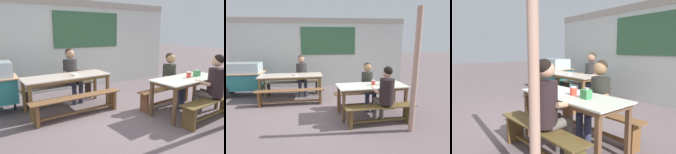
{
  "view_description": "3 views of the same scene",
  "coord_description": "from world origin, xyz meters",
  "views": [
    {
      "loc": [
        -2.29,
        -3.35,
        1.7
      ],
      "look_at": [
        -0.08,
        0.38,
        0.77
      ],
      "focal_mm": 33.48,
      "sensor_mm": 36.0,
      "label": 1
    },
    {
      "loc": [
        -0.01,
        -4.77,
        1.86
      ],
      "look_at": [
        0.51,
        0.18,
        0.85
      ],
      "focal_mm": 30.19,
      "sensor_mm": 36.0,
      "label": 2
    },
    {
      "loc": [
        3.6,
        -2.24,
        1.4
      ],
      "look_at": [
        0.09,
        0.2,
        0.84
      ],
      "focal_mm": 33.91,
      "sensor_mm": 36.0,
      "label": 3
    }
  ],
  "objects": [
    {
      "name": "ground_plane",
      "position": [
        0.0,
        0.0,
        0.0
      ],
      "size": [
        40.0,
        40.0,
        0.0
      ],
      "primitive_type": "plane",
      "color": "#6A5A5D"
    },
    {
      "name": "backdrop_wall",
      "position": [
        0.01,
        2.71,
        1.39
      ],
      "size": [
        6.76,
        0.23,
        2.63
      ],
      "color": "silver",
      "rests_on": "ground_plane"
    },
    {
      "name": "dining_table_far",
      "position": [
        -0.85,
        1.01,
        0.69
      ],
      "size": [
        1.93,
        0.83,
        0.77
      ],
      "color": "#BFAE9D",
      "rests_on": "ground_plane"
    },
    {
      "name": "dining_table_near",
      "position": [
        1.25,
        -0.49,
        0.69
      ],
      "size": [
        1.71,
        0.83,
        0.77
      ],
      "color": "silver",
      "rests_on": "ground_plane"
    },
    {
      "name": "bench_far_back",
      "position": [
        -0.89,
        1.55,
        0.29
      ],
      "size": [
        1.83,
        0.41,
        0.44
      ],
      "color": "#403326",
      "rests_on": "ground_plane"
    },
    {
      "name": "bench_far_front",
      "position": [
        -0.82,
        0.47,
        0.29
      ],
      "size": [
        1.93,
        0.39,
        0.44
      ],
      "color": "brown",
      "rests_on": "ground_plane"
    },
    {
      "name": "bench_near_back",
      "position": [
        1.2,
        0.05,
        0.29
      ],
      "size": [
        1.65,
        0.39,
        0.44
      ],
      "color": "brown",
      "rests_on": "ground_plane"
    },
    {
      "name": "bench_near_front",
      "position": [
        1.3,
        -1.03,
        0.28
      ],
      "size": [
        1.6,
        0.44,
        0.44
      ],
      "color": "brown",
      "rests_on": "ground_plane"
    },
    {
      "name": "person_near_front",
      "position": [
        1.42,
        -0.95,
        0.73
      ],
      "size": [
        0.47,
        0.53,
        1.3
      ],
      "color": "#655E57",
      "rests_on": "ground_plane"
    },
    {
      "name": "person_center_facing",
      "position": [
        -0.57,
        1.52,
        0.76
      ],
      "size": [
        0.49,
        0.58,
        1.32
      ],
      "color": "#34394A",
      "rests_on": "ground_plane"
    },
    {
      "name": "person_right_near_table",
      "position": [
        1.28,
        -0.01,
        0.7
      ],
      "size": [
        0.42,
        0.56,
        1.24
      ],
      "color": "#333952",
      "rests_on": "ground_plane"
    },
    {
      "name": "tissue_box",
      "position": [
        1.56,
        -0.47,
        0.83
      ],
      "size": [
        0.13,
        0.1,
        0.14
      ],
      "color": "#3F8E4F",
      "rests_on": "dining_table_near"
    },
    {
      "name": "condiment_jar",
      "position": [
        1.29,
        -0.48,
        0.83
      ],
      "size": [
        0.1,
        0.1,
        0.12
      ],
      "color": "#DD4534",
      "rests_on": "dining_table_near"
    },
    {
      "name": "soup_bowl",
      "position": [
        -0.71,
        0.93,
        0.79
      ],
      "size": [
        0.13,
        0.13,
        0.04
      ],
      "primitive_type": "cylinder",
      "color": "silver",
      "rests_on": "dining_table_far"
    }
  ]
}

